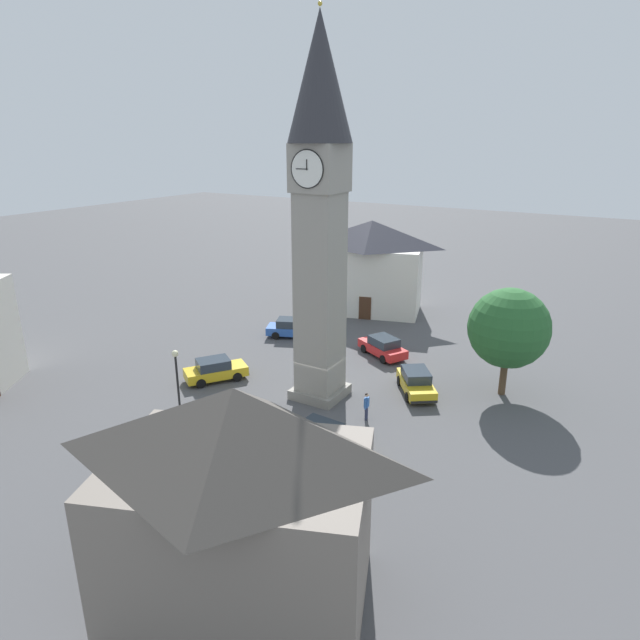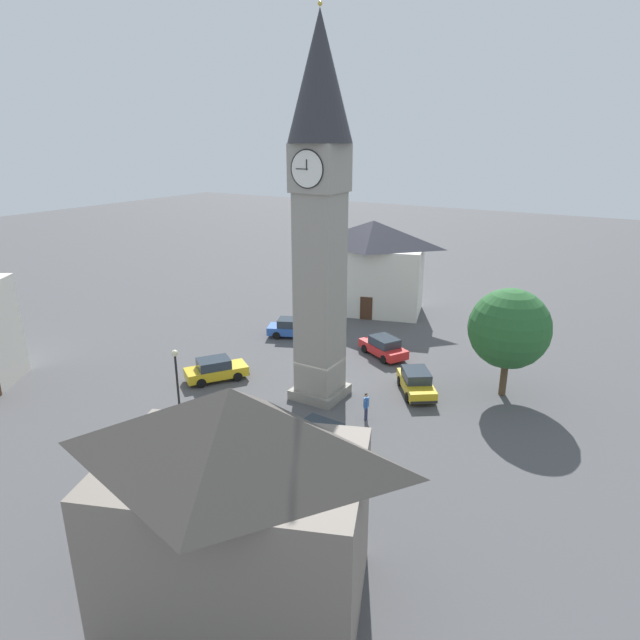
{
  "view_description": "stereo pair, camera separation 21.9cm",
  "coord_description": "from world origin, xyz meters",
  "px_view_note": "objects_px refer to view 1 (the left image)",
  "views": [
    {
      "loc": [
        -16.1,
        27.18,
        15.64
      ],
      "look_at": [
        0.0,
        0.0,
        5.09
      ],
      "focal_mm": 30.75,
      "sensor_mm": 36.0,
      "label": 1
    },
    {
      "loc": [
        -16.29,
        27.06,
        15.64
      ],
      "look_at": [
        0.0,
        0.0,
        5.09
      ],
      "focal_mm": 30.75,
      "sensor_mm": 36.0,
      "label": 2
    }
  ],
  "objects_px": {
    "pedestrian": "(367,404)",
    "lamp_post": "(177,379)",
    "car_red_corner": "(292,328)",
    "building_terrace_right": "(239,498)",
    "car_silver_kerb": "(322,438)",
    "car_blue_kerb": "(416,382)",
    "car_white_side": "(383,346)",
    "building_corner_back": "(371,266)",
    "tree": "(509,328)",
    "car_black_far": "(215,370)",
    "clock_tower": "(320,186)"
  },
  "relations": [
    {
      "from": "clock_tower",
      "to": "tree",
      "type": "bearing_deg",
      "value": -148.03
    },
    {
      "from": "pedestrian",
      "to": "car_white_side",
      "type": "bearing_deg",
      "value": -70.95
    },
    {
      "from": "lamp_post",
      "to": "clock_tower",
      "type": "bearing_deg",
      "value": -117.95
    },
    {
      "from": "tree",
      "to": "lamp_post",
      "type": "relative_size",
      "value": 1.41
    },
    {
      "from": "car_black_far",
      "to": "building_terrace_right",
      "type": "distance_m",
      "value": 19.36
    },
    {
      "from": "clock_tower",
      "to": "building_terrace_right",
      "type": "height_order",
      "value": "clock_tower"
    },
    {
      "from": "building_terrace_right",
      "to": "lamp_post",
      "type": "xyz_separation_m",
      "value": [
        10.14,
        -7.35,
        -0.9
      ]
    },
    {
      "from": "car_black_far",
      "to": "lamp_post",
      "type": "xyz_separation_m",
      "value": [
        -3.07,
        6.38,
        2.56
      ]
    },
    {
      "from": "car_white_side",
      "to": "building_terrace_right",
      "type": "distance_m",
      "value": 24.28
    },
    {
      "from": "car_blue_kerb",
      "to": "building_terrace_right",
      "type": "bearing_deg",
      "value": 92.55
    },
    {
      "from": "car_black_far",
      "to": "pedestrian",
      "type": "relative_size",
      "value": 2.57
    },
    {
      "from": "car_white_side",
      "to": "building_corner_back",
      "type": "bearing_deg",
      "value": -59.4
    },
    {
      "from": "pedestrian",
      "to": "lamp_post",
      "type": "height_order",
      "value": "lamp_post"
    },
    {
      "from": "clock_tower",
      "to": "car_red_corner",
      "type": "relative_size",
      "value": 4.99
    },
    {
      "from": "clock_tower",
      "to": "lamp_post",
      "type": "bearing_deg",
      "value": 62.05
    },
    {
      "from": "car_blue_kerb",
      "to": "car_white_side",
      "type": "xyz_separation_m",
      "value": [
        4.44,
        -4.63,
        0.0
      ]
    },
    {
      "from": "clock_tower",
      "to": "pedestrian",
      "type": "height_order",
      "value": "clock_tower"
    },
    {
      "from": "car_silver_kerb",
      "to": "car_blue_kerb",
      "type": "bearing_deg",
      "value": -100.56
    },
    {
      "from": "car_white_side",
      "to": "building_corner_back",
      "type": "distance_m",
      "value": 11.9
    },
    {
      "from": "pedestrian",
      "to": "car_silver_kerb",
      "type": "bearing_deg",
      "value": 83.07
    },
    {
      "from": "building_corner_back",
      "to": "car_red_corner",
      "type": "bearing_deg",
      "value": 76.0
    },
    {
      "from": "car_black_far",
      "to": "building_corner_back",
      "type": "distance_m",
      "value": 19.93
    },
    {
      "from": "car_silver_kerb",
      "to": "building_terrace_right",
      "type": "relative_size",
      "value": 0.4
    },
    {
      "from": "clock_tower",
      "to": "car_blue_kerb",
      "type": "xyz_separation_m",
      "value": [
        -5.08,
        -3.53,
        -12.28
      ]
    },
    {
      "from": "car_red_corner",
      "to": "pedestrian",
      "type": "xyz_separation_m",
      "value": [
        -11.47,
        9.5,
        0.25
      ]
    },
    {
      "from": "car_white_side",
      "to": "lamp_post",
      "type": "height_order",
      "value": "lamp_post"
    },
    {
      "from": "building_terrace_right",
      "to": "building_corner_back",
      "type": "distance_m",
      "value": 35.0
    },
    {
      "from": "lamp_post",
      "to": "car_blue_kerb",
      "type": "bearing_deg",
      "value": -129.02
    },
    {
      "from": "car_red_corner",
      "to": "car_black_far",
      "type": "bearing_deg",
      "value": 91.57
    },
    {
      "from": "car_silver_kerb",
      "to": "pedestrian",
      "type": "height_order",
      "value": "pedestrian"
    },
    {
      "from": "tree",
      "to": "building_terrace_right",
      "type": "xyz_separation_m",
      "value": [
        3.97,
        21.47,
        -0.24
      ]
    },
    {
      "from": "clock_tower",
      "to": "tree",
      "type": "distance_m",
      "value": 14.48
    },
    {
      "from": "car_white_side",
      "to": "building_terrace_right",
      "type": "bearing_deg",
      "value": 102.69
    },
    {
      "from": "car_red_corner",
      "to": "pedestrian",
      "type": "relative_size",
      "value": 2.64
    },
    {
      "from": "car_white_side",
      "to": "lamp_post",
      "type": "relative_size",
      "value": 0.89
    },
    {
      "from": "lamp_post",
      "to": "car_silver_kerb",
      "type": "bearing_deg",
      "value": -162.11
    },
    {
      "from": "car_silver_kerb",
      "to": "car_white_side",
      "type": "height_order",
      "value": "same"
    },
    {
      "from": "car_silver_kerb",
      "to": "tree",
      "type": "relative_size",
      "value": 0.61
    },
    {
      "from": "car_red_corner",
      "to": "building_terrace_right",
      "type": "relative_size",
      "value": 0.42
    },
    {
      "from": "car_silver_kerb",
      "to": "car_black_far",
      "type": "height_order",
      "value": "same"
    },
    {
      "from": "car_blue_kerb",
      "to": "car_silver_kerb",
      "type": "bearing_deg",
      "value": 79.44
    },
    {
      "from": "car_red_corner",
      "to": "building_corner_back",
      "type": "height_order",
      "value": "building_corner_back"
    },
    {
      "from": "car_blue_kerb",
      "to": "pedestrian",
      "type": "xyz_separation_m",
      "value": [
        1.17,
        4.83,
        0.25
      ]
    },
    {
      "from": "car_silver_kerb",
      "to": "building_terrace_right",
      "type": "xyz_separation_m",
      "value": [
        -2.52,
        9.81,
        3.46
      ]
    },
    {
      "from": "car_red_corner",
      "to": "tree",
      "type": "xyz_separation_m",
      "value": [
        -17.45,
        2.02,
        3.7
      ]
    },
    {
      "from": "car_red_corner",
      "to": "car_white_side",
      "type": "distance_m",
      "value": 8.2
    },
    {
      "from": "building_corner_back",
      "to": "car_silver_kerb",
      "type": "bearing_deg",
      "value": 110.03
    },
    {
      "from": "car_blue_kerb",
      "to": "building_corner_back",
      "type": "height_order",
      "value": "building_corner_back"
    },
    {
      "from": "clock_tower",
      "to": "pedestrian",
      "type": "distance_m",
      "value": 12.72
    },
    {
      "from": "car_silver_kerb",
      "to": "clock_tower",
      "type": "bearing_deg",
      "value": -58.21
    }
  ]
}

